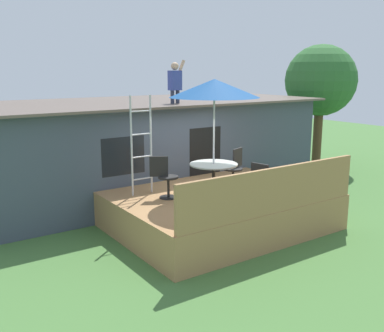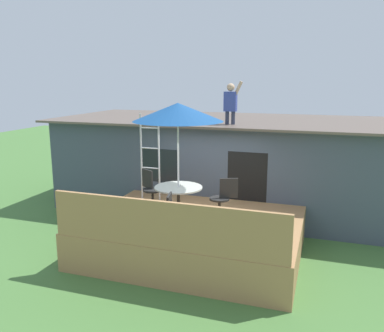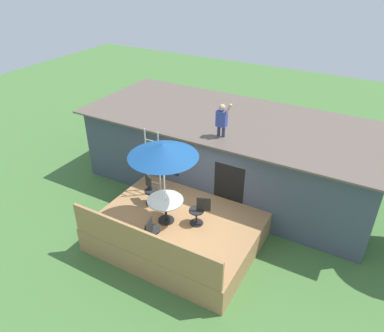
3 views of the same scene
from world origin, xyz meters
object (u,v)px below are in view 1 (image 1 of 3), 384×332
patio_chair_right (235,169)px  patio_chair_near (254,185)px  patio_umbrella (214,88)px  person_figure (175,80)px  step_ladder (141,145)px  patio_table (214,171)px  patio_chair_left (165,177)px  backyard_tree (321,81)px

patio_chair_right → patio_chair_near: 1.55m
patio_umbrella → person_figure: size_ratio=2.29×
step_ladder → patio_umbrella: bearing=-43.5°
patio_table → step_ladder: step_ladder is taller
patio_chair_left → patio_chair_near: bearing=-23.6°
patio_chair_right → backyard_tree: (6.41, 2.93, 1.86)m
patio_table → patio_chair_near: size_ratio=1.13×
patio_umbrella → patio_chair_right: size_ratio=2.76×
step_ladder → patio_chair_left: size_ratio=2.39×
person_figure → patio_chair_left: 3.11m
patio_chair_near → backyard_tree: (7.08, 4.34, 1.86)m
patio_table → backyard_tree: bearing=24.2°
step_ladder → patio_chair_right: 2.28m
backyard_tree → person_figure: bearing=-172.5°
patio_chair_left → patio_chair_near: 1.95m
patio_table → patio_chair_right: bearing=21.7°
step_ladder → patio_chair_right: step_ladder is taller
patio_umbrella → patio_chair_right: patio_umbrella is taller
patio_chair_right → patio_chair_near: (-0.67, -1.40, 0.00)m
patio_table → patio_chair_left: patio_chair_left is taller
patio_chair_near → backyard_tree: size_ratio=0.21×
patio_umbrella → patio_chair_right: (0.90, 0.36, -1.89)m
patio_table → person_figure: person_figure is taller
step_ladder → patio_chair_left: step_ladder is taller
step_ladder → backyard_tree: (8.47, 2.19, 1.22)m
patio_umbrella → patio_chair_near: 2.17m
step_ladder → patio_table: bearing=-43.5°
patio_table → patio_umbrella: (0.00, 0.00, 1.76)m
person_figure → patio_chair_near: (-0.33, -3.44, -2.02)m
patio_table → step_ladder: bearing=136.5°
person_figure → backyard_tree: bearing=7.5°
patio_umbrella → patio_chair_right: bearing=21.7°
step_ladder → person_figure: person_figure is taller
patio_umbrella → backyard_tree: size_ratio=0.57×
patio_chair_right → backyard_tree: bearing=-177.1°
patio_umbrella → person_figure: person_figure is taller
patio_umbrella → step_ladder: bearing=136.5°
patio_table → patio_umbrella: bearing=0.0°
step_ladder → patio_chair_near: 2.63m
backyard_tree → patio_chair_near: bearing=-148.5°
patio_table → backyard_tree: 8.20m
patio_chair_left → person_figure: bearing=82.7°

